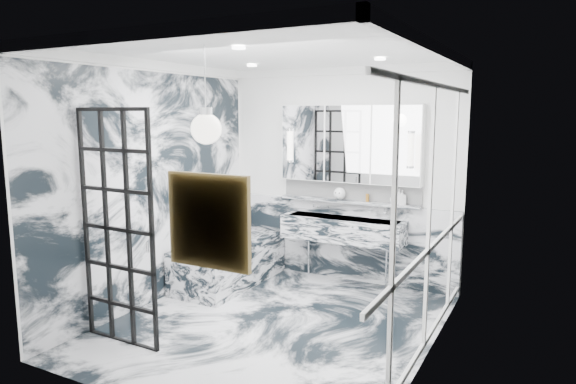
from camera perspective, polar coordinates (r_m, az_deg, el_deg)
The scene contains 25 objects.
floor at distance 5.62m, azimuth -1.59°, elevation -14.43°, with size 3.60×3.60×0.00m, color silver.
ceiling at distance 5.20m, azimuth -1.73°, elevation 15.22°, with size 3.60×3.60×0.00m, color white.
wall_back at distance 6.84m, azimuth 5.83°, elevation 1.89°, with size 3.60×3.60×0.00m, color white.
wall_front at distance 3.80m, azimuth -15.23°, elevation -3.93°, with size 3.60×3.60×0.00m, color white.
wall_left at distance 6.18m, azimuth -14.67°, elevation 0.90°, with size 3.60×3.60×0.00m, color white.
wall_right at distance 4.66m, azimuth 15.69°, elevation -1.63°, with size 3.60×3.60×0.00m, color white.
marble_clad_back at distance 6.98m, azimuth 5.64°, elevation -5.29°, with size 3.18×0.05×1.05m, color silver.
marble_clad_left at distance 6.17m, azimuth -14.55°, elevation 0.34°, with size 0.02×3.56×2.68m, color silver.
panel_molding at distance 4.69m, azimuth 15.41°, elevation -2.81°, with size 0.03×3.40×2.30m, color white.
soap_bottle_a at distance 6.52m, azimuth 12.21°, elevation -0.51°, with size 0.07×0.07×0.19m, color #8C5919.
soap_bottle_b at distance 6.51m, azimuth 12.56°, elevation -0.58°, with size 0.08×0.08×0.18m, color #4C4C51.
soap_bottle_c at distance 6.54m, azimuth 11.75°, elevation -0.65°, with size 0.12×0.12×0.15m, color silver.
face_pot at distance 6.78m, azimuth 5.76°, elevation -0.18°, with size 0.16×0.16×0.16m, color white.
amber_bottle at distance 6.65m, azimuth 8.80°, elevation -0.64°, with size 0.04×0.04×0.10m, color #8C5919.
flower_vase at distance 6.10m, azimuth -6.86°, elevation -6.54°, with size 0.07×0.07×0.12m, color silver.
crittall_door at distance 5.14m, azimuth -18.43°, elevation -3.94°, with size 0.88×0.04×2.25m, color black, non-canonical shape.
artwork at distance 3.49m, azimuth -8.81°, elevation -3.21°, with size 0.55×0.05×0.55m, color #D25F15.
pendant_light at distance 4.20m, azimuth -9.08°, elevation 6.94°, with size 0.25×0.25×0.25m, color white.
trough_sink at distance 6.68m, azimuth 6.13°, elevation -4.13°, with size 1.60×0.45×0.30m, color silver.
ledge at distance 6.76m, azimuth 6.70°, elevation -1.04°, with size 1.90×0.14×0.04m, color silver.
subway_tile at distance 6.80m, azimuth 6.91°, elevation 0.16°, with size 1.90×0.03×0.23m, color white.
mirror_cabinet at distance 6.68m, azimuth 6.83°, elevation 5.32°, with size 1.90×0.16×1.00m, color white.
sconce_left at distance 6.93m, azimuth 0.19°, elevation 5.18°, with size 0.07×0.07×0.40m, color white.
sconce_right at distance 6.34m, azimuth 13.46°, elevation 4.60°, with size 0.07×0.07×0.40m, color white.
bathtub at distance 6.84m, azimuth -6.52°, elevation -7.77°, with size 0.75×1.65×0.55m, color silver.
Camera 1 is at (2.56, -4.49, 2.22)m, focal length 32.00 mm.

